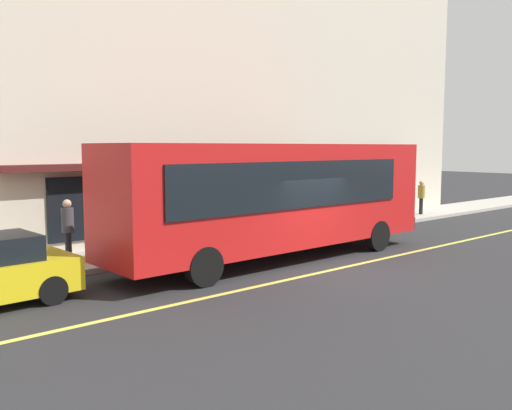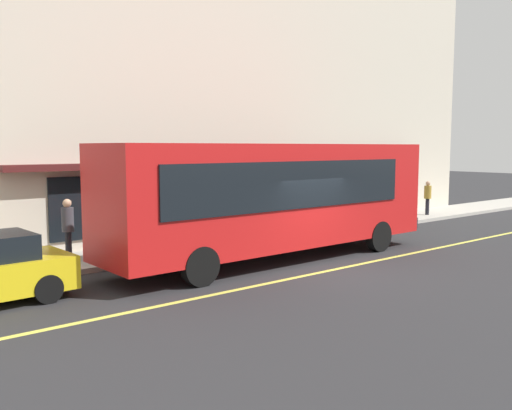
{
  "view_description": "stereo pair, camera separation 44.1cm",
  "coord_description": "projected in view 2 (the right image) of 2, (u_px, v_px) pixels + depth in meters",
  "views": [
    {
      "loc": [
        -11.47,
        -9.9,
        3.41
      ],
      "look_at": [
        -0.3,
        2.97,
        1.6
      ],
      "focal_mm": 38.39,
      "sensor_mm": 36.0,
      "label": 1
    },
    {
      "loc": [
        -11.13,
        -10.18,
        3.41
      ],
      "look_at": [
        -0.3,
        2.97,
        1.6
      ],
      "focal_mm": 38.39,
      "sensor_mm": 36.0,
      "label": 2
    }
  ],
  "objects": [
    {
      "name": "lane_centre_stripe",
      "position": [
        332.0,
        270.0,
        15.21
      ],
      "size": [
        36.0,
        0.16,
        0.01
      ],
      "primitive_type": "cube",
      "color": "#D8D14C",
      "rests_on": "ground"
    },
    {
      "name": "pedestrian_mid_block",
      "position": [
        428.0,
        195.0,
        26.34
      ],
      "size": [
        0.34,
        0.34,
        1.63
      ],
      "color": "black",
      "rests_on": "sidewalk"
    },
    {
      "name": "traffic_light",
      "position": [
        329.0,
        169.0,
        21.57
      ],
      "size": [
        0.3,
        0.52,
        3.2
      ],
      "color": "#2D2D33",
      "rests_on": "sidewalk"
    },
    {
      "name": "pedestrian_near_storefront",
      "position": [
        298.0,
        202.0,
        21.67
      ],
      "size": [
        0.34,
        0.34,
        1.79
      ],
      "color": "black",
      "rests_on": "sidewalk"
    },
    {
      "name": "storefront_building",
      "position": [
        183.0,
        97.0,
        25.62
      ],
      "size": [
        27.71,
        11.74,
        11.46
      ],
      "color": "beige",
      "rests_on": "ground"
    },
    {
      "name": "sidewalk",
      "position": [
        222.0,
        242.0,
        19.2
      ],
      "size": [
        80.0,
        2.61,
        0.15
      ],
      "primitive_type": "cube",
      "color": "#B2ADA3",
      "rests_on": "ground"
    },
    {
      "name": "bus",
      "position": [
        277.0,
        195.0,
        16.39
      ],
      "size": [
        11.15,
        2.68,
        3.5
      ],
      "color": "red",
      "rests_on": "ground"
    },
    {
      "name": "ground",
      "position": [
        332.0,
        270.0,
        15.21
      ],
      "size": [
        120.0,
        120.0,
        0.0
      ],
      "primitive_type": "plane",
      "color": "#28282B"
    },
    {
      "name": "pedestrian_waiting",
      "position": [
        68.0,
        224.0,
        15.51
      ],
      "size": [
        0.34,
        0.34,
        1.8
      ],
      "color": "black",
      "rests_on": "sidewalk"
    }
  ]
}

